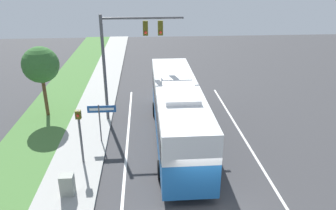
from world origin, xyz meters
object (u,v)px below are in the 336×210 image
object	(u,v)px
pedestrian_signal	(80,128)
utility_cabinet	(67,185)
bus	(177,109)
street_sign	(101,115)
signal_gantry	(126,49)

from	to	relation	value
pedestrian_signal	utility_cabinet	xyz separation A→B (m)	(-0.24, -2.72, -1.49)
pedestrian_signal	utility_cabinet	size ratio (longest dim) A/B	3.08
bus	street_sign	xyz separation A→B (m)	(-4.46, 0.10, -0.30)
bus	pedestrian_signal	bearing A→B (deg)	-157.32
street_sign	utility_cabinet	size ratio (longest dim) A/B	2.43
signal_gantry	street_sign	distance (m)	4.75
bus	signal_gantry	distance (m)	5.32
pedestrian_signal	bus	bearing A→B (deg)	22.68
bus	signal_gantry	world-z (taller)	signal_gantry
utility_cabinet	pedestrian_signal	bearing A→B (deg)	84.93
pedestrian_signal	utility_cabinet	bearing A→B (deg)	-95.07
pedestrian_signal	street_sign	distance (m)	2.45
utility_cabinet	signal_gantry	bearing A→B (deg)	73.09
pedestrian_signal	street_sign	bearing A→B (deg)	70.81
bus	utility_cabinet	xyz separation A→B (m)	(-5.50, -4.92, -1.47)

